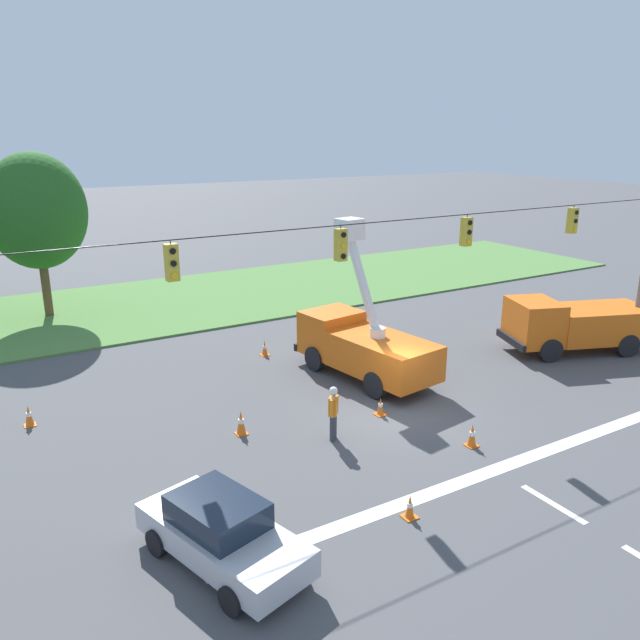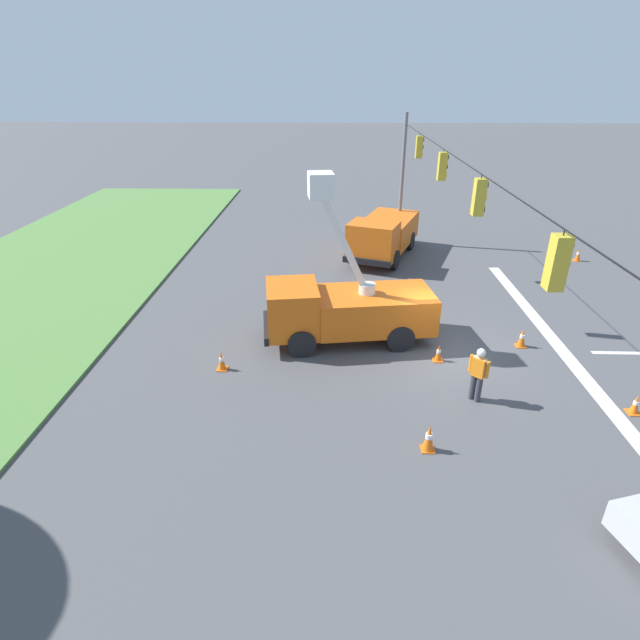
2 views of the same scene
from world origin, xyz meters
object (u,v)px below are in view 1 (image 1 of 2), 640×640
traffic_cone_foreground_right (241,423)px  traffic_cone_mid_left (472,435)px  traffic_cone_far_left (265,348)px  traffic_cone_foreground_left (380,407)px  sedan_silver (222,532)px  road_worker (333,410)px  utility_truck_support_near (575,323)px  tree_centre (36,211)px  utility_truck_bucket_lift (363,344)px  traffic_cone_mid_right (410,507)px  traffic_cone_lane_edge_a (29,416)px

traffic_cone_foreground_right → traffic_cone_mid_left: bearing=-37.0°
traffic_cone_far_left → traffic_cone_foreground_left: bearing=-83.9°
sedan_silver → traffic_cone_foreground_left: 8.71m
road_worker → traffic_cone_far_left: 8.21m
utility_truck_support_near → traffic_cone_far_left: (-11.93, 6.36, -0.92)m
traffic_cone_foreground_right → tree_centre: bearing=100.5°
traffic_cone_foreground_right → traffic_cone_far_left: 7.34m
utility_truck_support_near → sedan_silver: bearing=-163.9°
utility_truck_bucket_lift → utility_truck_support_near: 9.92m
traffic_cone_mid_right → traffic_cone_far_left: 12.71m
utility_truck_support_near → utility_truck_bucket_lift: bearing=167.0°
utility_truck_bucket_lift → traffic_cone_mid_left: 6.53m
traffic_cone_lane_edge_a → traffic_cone_far_left: 9.82m
traffic_cone_foreground_left → traffic_cone_lane_edge_a: bearing=153.3°
tree_centre → traffic_cone_foreground_right: tree_centre is taller
traffic_cone_foreground_left → traffic_cone_far_left: size_ratio=0.93×
tree_centre → traffic_cone_far_left: 14.10m
traffic_cone_foreground_left → traffic_cone_mid_left: (1.11, -3.22, 0.06)m
tree_centre → traffic_cone_mid_left: tree_centre is taller
road_worker → utility_truck_support_near: bearing=7.1°
road_worker → traffic_cone_far_left: bearing=79.3°
traffic_cone_foreground_left → traffic_cone_foreground_right: size_ratio=0.79×
road_worker → traffic_cone_mid_right: size_ratio=2.84×
traffic_cone_foreground_left → traffic_cone_mid_left: bearing=-71.0°
traffic_cone_mid_right → traffic_cone_lane_edge_a: traffic_cone_lane_edge_a is taller
tree_centre → traffic_cone_foreground_left: tree_centre is taller
sedan_silver → traffic_cone_far_left: 13.54m
utility_truck_support_near → traffic_cone_foreground_right: bearing=179.6°
utility_truck_bucket_lift → road_worker: 5.45m
utility_truck_bucket_lift → sedan_silver: 11.79m
traffic_cone_far_left → utility_truck_support_near: bearing=-28.1°
sedan_silver → traffic_cone_mid_left: (8.62, 1.16, -0.43)m
utility_truck_support_near → traffic_cone_mid_right: bearing=-156.2°
sedan_silver → road_worker: (5.21, 3.70, 0.21)m
tree_centre → utility_truck_support_near: (19.01, -17.43, -4.21)m
tree_centre → traffic_cone_mid_right: tree_centre is taller
utility_truck_support_near → traffic_cone_foreground_right: utility_truck_support_near is taller
traffic_cone_mid_right → traffic_cone_mid_left: bearing=26.2°
tree_centre → traffic_cone_lane_edge_a: bearing=-100.7°
traffic_cone_foreground_right → traffic_cone_mid_right: traffic_cone_foreground_right is taller
tree_centre → traffic_cone_mid_left: size_ratio=11.54×
traffic_cone_lane_edge_a → traffic_cone_far_left: bearing=12.6°
utility_truck_support_near → traffic_cone_foreground_left: size_ratio=10.75×
traffic_cone_foreground_left → traffic_cone_mid_right: bearing=-119.0°
utility_truck_bucket_lift → traffic_cone_mid_right: (-4.34, -8.40, -1.05)m
traffic_cone_far_left → sedan_silver: bearing=-119.8°
traffic_cone_foreground_right → traffic_cone_far_left: size_ratio=1.19×
tree_centre → road_worker: size_ratio=4.73×
traffic_cone_mid_left → tree_centre: bearing=112.5°
utility_truck_bucket_lift → road_worker: bearing=-134.1°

